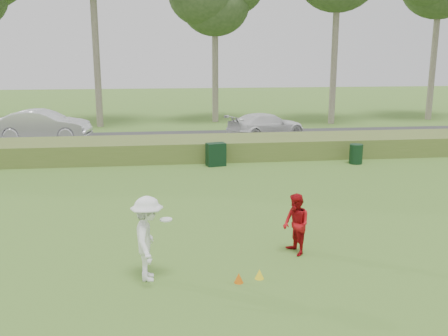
{
  "coord_description": "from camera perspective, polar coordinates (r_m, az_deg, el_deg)",
  "views": [
    {
      "loc": [
        -1.96,
        -11.26,
        4.85
      ],
      "look_at": [
        0.0,
        4.0,
        1.3
      ],
      "focal_mm": 40.0,
      "sensor_mm": 36.0,
      "label": 1
    }
  ],
  "objects": [
    {
      "name": "utility_cabinet",
      "position": [
        21.9,
        -0.94,
        1.56
      ],
      "size": [
        0.9,
        0.67,
        1.01
      ],
      "primitive_type": "cube",
      "rotation": [
        0.0,
        0.0,
        0.21
      ],
      "color": "black",
      "rests_on": "ground"
    },
    {
      "name": "car_mid",
      "position": [
        29.91,
        -19.96,
        4.64
      ],
      "size": [
        5.28,
        2.31,
        1.69
      ],
      "primitive_type": "imported",
      "rotation": [
        0.0,
        0.0,
        1.47
      ],
      "color": "silver",
      "rests_on": "park_road"
    },
    {
      "name": "cone_orange",
      "position": [
        11.04,
        1.7,
        -12.44
      ],
      "size": [
        0.2,
        0.2,
        0.22
      ],
      "primitive_type": "cone",
      "color": "#D65E0B",
      "rests_on": "ground"
    },
    {
      "name": "trash_bin",
      "position": [
        23.11,
        14.85,
        1.56
      ],
      "size": [
        0.76,
        0.76,
        0.88
      ],
      "primitive_type": "cylinder",
      "rotation": [
        0.0,
        0.0,
        0.38
      ],
      "color": "black",
      "rests_on": "ground"
    },
    {
      "name": "car_right",
      "position": [
        29.22,
        4.86,
        4.9
      ],
      "size": [
        5.17,
        3.66,
        1.39
      ],
      "primitive_type": "imported",
      "rotation": [
        0.0,
        0.0,
        1.97
      ],
      "color": "white",
      "rests_on": "park_road"
    },
    {
      "name": "reed_strip",
      "position": [
        23.75,
        -2.46,
        2.31
      ],
      "size": [
        80.0,
        3.0,
        0.9
      ],
      "primitive_type": "cube",
      "color": "#4F6628",
      "rests_on": "ground"
    },
    {
      "name": "ground",
      "position": [
        12.41,
        2.38,
        -10.02
      ],
      "size": [
        120.0,
        120.0,
        0.0
      ],
      "primitive_type": "plane",
      "color": "#3F6D24",
      "rests_on": "ground"
    },
    {
      "name": "player_red",
      "position": [
        12.4,
        8.23,
        -6.4
      ],
      "size": [
        0.75,
        0.86,
        1.52
      ],
      "primitive_type": "imported",
      "rotation": [
        0.0,
        0.0,
        -1.31
      ],
      "color": "#A80E13",
      "rests_on": "ground"
    },
    {
      "name": "cone_yellow",
      "position": [
        11.24,
        4.07,
        -11.98
      ],
      "size": [
        0.2,
        0.2,
        0.22
      ],
      "primitive_type": "cone",
      "color": "yellow",
      "rests_on": "ground"
    },
    {
      "name": "park_road",
      "position": [
        28.73,
        -3.3,
        3.32
      ],
      "size": [
        80.0,
        6.0,
        0.06
      ],
      "primitive_type": "cube",
      "color": "#2D2D2D",
      "rests_on": "ground"
    },
    {
      "name": "player_white",
      "position": [
        11.01,
        -8.69,
        -7.98
      ],
      "size": [
        0.89,
        1.22,
        1.88
      ],
      "rotation": [
        0.0,
        0.0,
        1.56
      ],
      "color": "white",
      "rests_on": "ground"
    }
  ]
}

